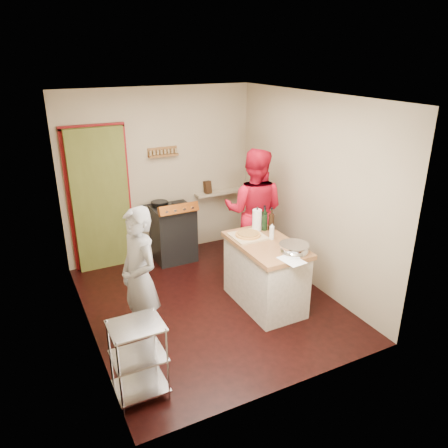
% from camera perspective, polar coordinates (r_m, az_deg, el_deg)
% --- Properties ---
extents(floor, '(3.50, 3.50, 0.00)m').
position_cam_1_polar(floor, '(5.81, -1.90, -10.16)').
color(floor, black).
rests_on(floor, ground).
extents(back_wall, '(3.00, 0.44, 2.60)m').
position_cam_1_polar(back_wall, '(6.71, -13.52, 4.35)').
color(back_wall, tan).
rests_on(back_wall, ground).
extents(left_wall, '(0.04, 3.50, 2.60)m').
position_cam_1_polar(left_wall, '(4.85, -18.35, -0.80)').
color(left_wall, tan).
rests_on(left_wall, ground).
extents(right_wall, '(0.04, 3.50, 2.60)m').
position_cam_1_polar(right_wall, '(5.99, 11.09, 4.15)').
color(right_wall, tan).
rests_on(right_wall, ground).
extents(ceiling, '(3.00, 3.50, 0.02)m').
position_cam_1_polar(ceiling, '(4.95, -2.28, 16.41)').
color(ceiling, white).
rests_on(ceiling, back_wall).
extents(stove, '(0.60, 0.63, 1.00)m').
position_cam_1_polar(stove, '(6.80, -6.66, -1.08)').
color(stove, black).
rests_on(stove, ground).
extents(wire_shelving, '(0.48, 0.40, 0.80)m').
position_cam_1_polar(wire_shelving, '(4.28, -11.11, -16.67)').
color(wire_shelving, silver).
rests_on(wire_shelving, ground).
extents(island, '(0.68, 1.28, 1.18)m').
position_cam_1_polar(island, '(5.58, 5.43, -6.23)').
color(island, beige).
rests_on(island, ground).
extents(person_stripe, '(0.50, 0.65, 1.59)m').
position_cam_1_polar(person_stripe, '(4.80, -10.95, -6.97)').
color(person_stripe, '#AFAEB3').
rests_on(person_stripe, ground).
extents(person_red, '(1.12, 1.09, 1.82)m').
position_cam_1_polar(person_red, '(6.31, 3.94, 1.70)').
color(person_red, red).
rests_on(person_red, ground).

